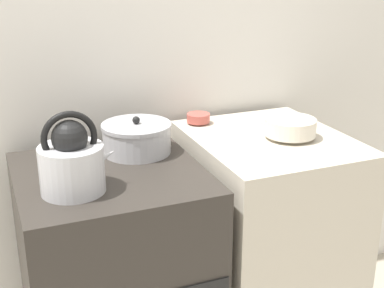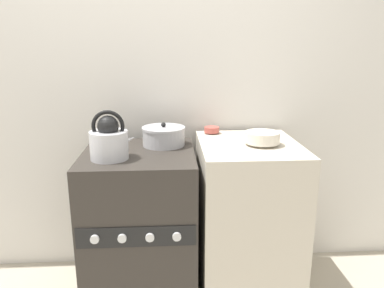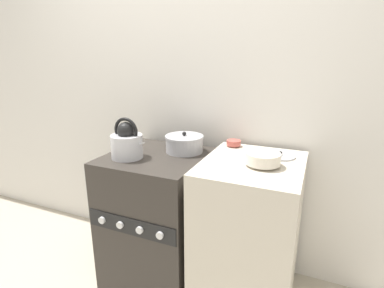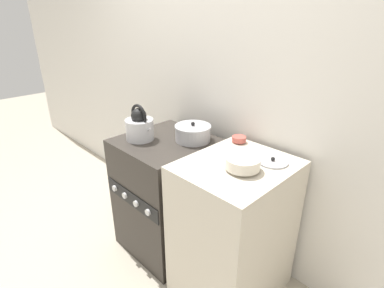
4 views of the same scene
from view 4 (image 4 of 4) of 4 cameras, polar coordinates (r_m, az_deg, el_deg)
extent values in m
plane|color=#B2A893|center=(2.51, -10.30, -21.06)|extent=(12.00, 12.00, 0.00)
cube|color=silver|center=(2.32, 2.75, 11.20)|extent=(7.00, 0.06, 2.50)
cube|color=#332D28|center=(2.37, -4.72, -9.54)|extent=(0.63, 0.64, 0.92)
cube|color=black|center=(2.15, -11.46, -10.22)|extent=(0.60, 0.01, 0.11)
cylinder|color=silver|center=(2.30, -14.54, -8.17)|extent=(0.04, 0.02, 0.04)
cylinder|color=silver|center=(2.20, -12.71, -9.56)|extent=(0.04, 0.02, 0.04)
cylinder|color=silver|center=(2.10, -10.64, -11.11)|extent=(0.04, 0.02, 0.04)
cylinder|color=silver|center=(2.01, -8.41, -12.76)|extent=(0.04, 0.02, 0.04)
cube|color=beige|center=(2.01, 7.81, -15.94)|extent=(0.57, 0.67, 0.95)
cylinder|color=silver|center=(2.16, -9.92, 2.75)|extent=(0.20, 0.20, 0.15)
sphere|color=black|center=(2.13, -10.11, 5.30)|extent=(0.11, 0.11, 0.11)
torus|color=black|center=(2.13, -10.11, 5.27)|extent=(0.17, 0.02, 0.17)
cone|color=silver|center=(2.08, -8.46, 2.67)|extent=(0.10, 0.04, 0.08)
cylinder|color=#B2B2B7|center=(2.12, 0.17, 1.94)|extent=(0.25, 0.25, 0.10)
cylinder|color=#B2B2B7|center=(2.10, 0.18, 3.34)|extent=(0.26, 0.26, 0.01)
sphere|color=black|center=(2.09, 0.18, 3.88)|extent=(0.03, 0.03, 0.03)
cylinder|color=beige|center=(1.68, 9.53, -4.70)|extent=(0.09, 0.09, 0.01)
cylinder|color=beige|center=(1.67, 9.62, -3.56)|extent=(0.19, 0.19, 0.06)
cylinder|color=#B75147|center=(2.04, 8.90, 0.42)|extent=(0.04, 0.04, 0.01)
cylinder|color=#B75147|center=(2.03, 8.94, 0.96)|extent=(0.09, 0.09, 0.03)
cylinder|color=#B2B2B7|center=(1.81, 15.10, -3.24)|extent=(0.18, 0.18, 0.01)
sphere|color=black|center=(1.80, 15.16, -2.76)|extent=(0.02, 0.02, 0.02)
camera|label=1|loc=(1.96, -57.40, 9.10)|focal=50.00mm
camera|label=2|loc=(1.59, -71.84, -2.03)|focal=35.00mm
camera|label=3|loc=(0.72, -70.57, -10.20)|focal=28.00mm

